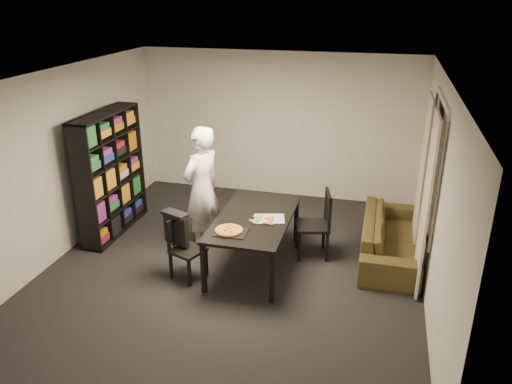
% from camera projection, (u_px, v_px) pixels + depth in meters
% --- Properties ---
extents(room, '(5.01, 5.51, 2.61)m').
position_uv_depth(room, '(233.00, 178.00, 6.44)').
color(room, black).
rests_on(room, ground).
extents(window_pane, '(0.02, 1.40, 1.60)m').
position_uv_depth(window_pane, '(434.00, 165.00, 6.33)').
color(window_pane, black).
rests_on(window_pane, room).
extents(window_frame, '(0.03, 1.52, 1.72)m').
position_uv_depth(window_frame, '(434.00, 165.00, 6.33)').
color(window_frame, white).
rests_on(window_frame, room).
extents(curtain_left, '(0.03, 0.70, 2.25)m').
position_uv_depth(curtain_left, '(426.00, 205.00, 6.01)').
color(curtain_left, beige).
rests_on(curtain_left, room).
extents(curtain_right, '(0.03, 0.70, 2.25)m').
position_uv_depth(curtain_right, '(422.00, 176.00, 6.94)').
color(curtain_right, beige).
rests_on(curtain_right, room).
extents(bookshelf, '(0.35, 1.50, 1.90)m').
position_uv_depth(bookshelf, '(110.00, 174.00, 7.61)').
color(bookshelf, black).
rests_on(bookshelf, room).
extents(dining_table, '(0.97, 1.75, 0.73)m').
position_uv_depth(dining_table, '(254.00, 221.00, 6.72)').
color(dining_table, black).
rests_on(dining_table, room).
extents(chair_left, '(0.50, 0.50, 0.83)m').
position_uv_depth(chair_left, '(183.00, 243.00, 6.54)').
color(chair_left, black).
rests_on(chair_left, room).
extents(chair_right, '(0.55, 0.55, 0.97)m').
position_uv_depth(chair_right, '(319.00, 220.00, 7.01)').
color(chair_right, black).
rests_on(chair_right, room).
extents(draped_jacket, '(0.40, 0.28, 0.46)m').
position_uv_depth(draped_jacket, '(176.00, 227.00, 6.52)').
color(draped_jacket, black).
rests_on(draped_jacket, chair_left).
extents(person, '(0.68, 0.79, 1.84)m').
position_uv_depth(person, '(202.00, 189.00, 7.11)').
color(person, white).
rests_on(person, room).
extents(baking_tray, '(0.40, 0.32, 0.01)m').
position_uv_depth(baking_tray, '(231.00, 232.00, 6.27)').
color(baking_tray, black).
rests_on(baking_tray, dining_table).
extents(pepperoni_pizza, '(0.35, 0.35, 0.03)m').
position_uv_depth(pepperoni_pizza, '(229.00, 230.00, 6.27)').
color(pepperoni_pizza, '#AA7C31').
rests_on(pepperoni_pizza, dining_table).
extents(kitchen_towel, '(0.46, 0.39, 0.01)m').
position_uv_depth(kitchen_towel, '(269.00, 219.00, 6.63)').
color(kitchen_towel, silver).
rests_on(kitchen_towel, dining_table).
extents(pizza_slices, '(0.41, 0.35, 0.01)m').
position_uv_depth(pizza_slices, '(263.00, 220.00, 6.58)').
color(pizza_slices, '#B66D38').
rests_on(pizza_slices, dining_table).
extents(sofa, '(0.78, 2.01, 0.59)m').
position_uv_depth(sofa, '(391.00, 237.00, 7.09)').
color(sofa, '#403219').
rests_on(sofa, room).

